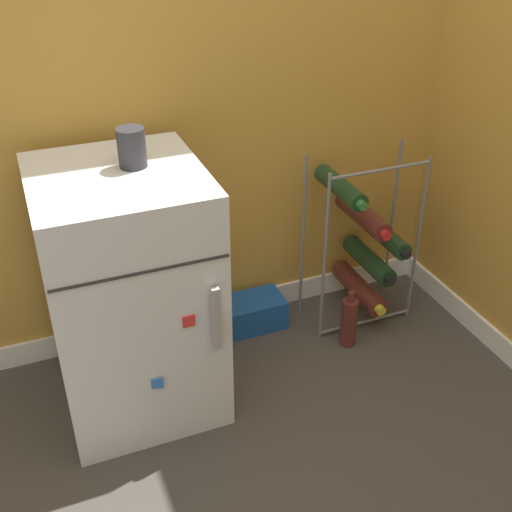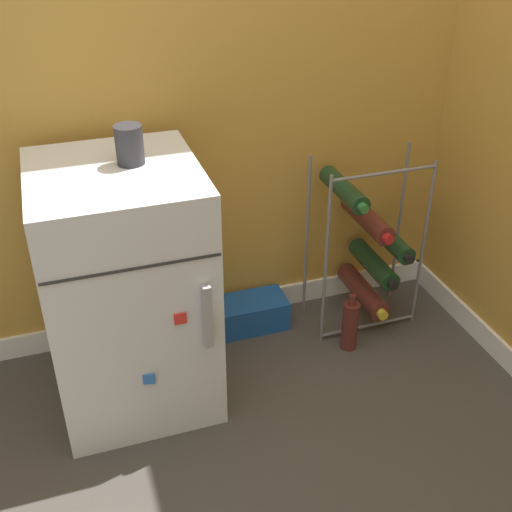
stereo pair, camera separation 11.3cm
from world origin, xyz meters
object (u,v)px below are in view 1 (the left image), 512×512
Objects in this scene: soda_box at (247,314)px; fridge_top_cup at (132,148)px; mini_fridge at (130,294)px; wine_rack at (363,242)px; loose_bottle_floor at (349,322)px.

soda_box is 0.93m from fridge_top_cup.
fridge_top_cup reaches higher than mini_fridge.
wine_rack is 0.53m from soda_box.
soda_box is (0.47, 0.21, -0.35)m from mini_fridge.
loose_bottle_floor is at bearing -129.38° from wine_rack.
loose_bottle_floor is (0.32, -0.24, 0.04)m from soda_box.
wine_rack is at bearing 7.69° from mini_fridge.
mini_fridge is 7.18× the size of fridge_top_cup.
fridge_top_cup is (-0.41, -0.18, 0.82)m from soda_box.
wine_rack is 6.02× the size of fridge_top_cup.
mini_fridge is at bearing 177.53° from loose_bottle_floor.
loose_bottle_floor is at bearing -37.37° from soda_box.
loose_bottle_floor is (0.79, -0.03, -0.31)m from mini_fridge.
soda_box is at bearing 142.63° from loose_bottle_floor.
mini_fridge reaches higher than loose_bottle_floor.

